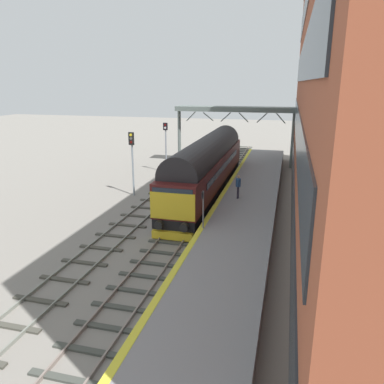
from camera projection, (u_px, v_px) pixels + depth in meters
name	position (u px, v px, depth m)	size (l,w,h in m)	color
ground_plane	(190.00, 217.00, 25.41)	(140.00, 140.00, 0.00)	gray
track_main	(190.00, 216.00, 25.40)	(2.50, 60.00, 0.15)	gray
track_adjacent_west	(143.00, 212.00, 26.22)	(2.50, 60.00, 0.15)	gray
station_platform	(244.00, 214.00, 24.41)	(4.00, 44.00, 1.01)	gray
station_building	(339.00, 65.00, 22.05)	(4.21, 40.27, 19.43)	brown
diesel_locomotive	(207.00, 165.00, 29.64)	(2.74, 18.96, 4.68)	black
signal_post_mid	(132.00, 156.00, 29.34)	(0.44, 0.22, 5.07)	gray
signal_post_far	(166.00, 142.00, 37.11)	(0.44, 0.22, 4.96)	gray
platform_number_sign	(203.00, 204.00, 20.30)	(0.10, 0.44, 2.12)	slate
waiting_passenger	(238.00, 184.00, 25.83)	(0.34, 0.51, 1.64)	#312D3E
overhead_footbridge	(235.00, 112.00, 39.80)	(12.72, 2.00, 6.27)	slate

